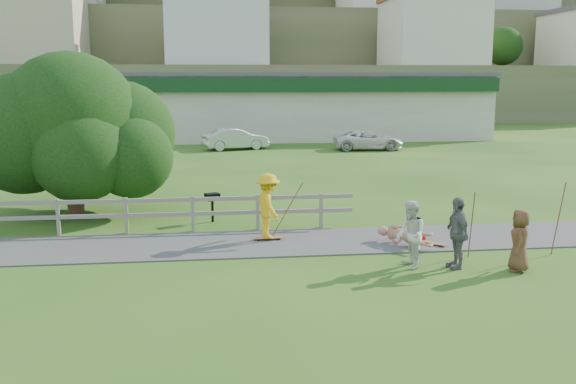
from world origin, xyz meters
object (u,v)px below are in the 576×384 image
(spectator_a, at_px, (411,235))
(spectator_c, at_px, (520,241))
(car_white, at_px, (368,140))
(skater_rider, at_px, (268,209))
(tree, at_px, (73,150))
(spectator_b, at_px, (457,233))
(car_silver, at_px, (235,139))
(bbq, at_px, (212,208))
(skater_fallen, at_px, (405,235))

(spectator_a, xyz_separation_m, spectator_c, (2.55, -0.61, -0.07))
(spectator_c, relative_size, car_white, 0.33)
(skater_rider, relative_size, tree, 0.25)
(car_white, bearing_deg, spectator_b, 173.03)
(car_silver, relative_size, bbq, 4.48)
(spectator_b, bearing_deg, tree, -128.70)
(spectator_b, height_order, spectator_c, spectator_b)
(skater_fallen, relative_size, bbq, 1.80)
(car_white, bearing_deg, tree, 143.62)
(skater_rider, xyz_separation_m, spectator_b, (4.37, -3.24, -0.04))
(skater_fallen, relative_size, tree, 0.22)
(spectator_a, xyz_separation_m, tree, (-9.51, 7.66, 1.39))
(spectator_c, distance_m, car_silver, 28.77)
(spectator_b, bearing_deg, skater_fallen, -166.44)
(spectator_c, relative_size, car_silver, 0.36)
(tree, bearing_deg, spectator_c, -34.41)
(spectator_b, relative_size, bbq, 1.88)
(skater_rider, relative_size, spectator_a, 1.12)
(spectator_a, distance_m, car_silver, 27.78)
(spectator_c, relative_size, tree, 0.20)
(spectator_b, distance_m, car_white, 26.85)
(spectator_a, bearing_deg, skater_rider, -136.36)
(spectator_b, bearing_deg, car_white, 167.97)
(skater_fallen, height_order, spectator_b, spectator_b)
(spectator_a, distance_m, car_white, 26.91)
(skater_fallen, bearing_deg, spectator_a, -141.75)
(spectator_b, distance_m, bbq, 8.44)
(skater_fallen, bearing_deg, spectator_b, -111.80)
(spectator_b, xyz_separation_m, spectator_c, (1.41, -0.46, -0.13))
(skater_rider, xyz_separation_m, skater_fallen, (3.74, -1.05, -0.63))
(skater_rider, distance_m, tree, 7.87)
(skater_rider, bearing_deg, car_white, -35.04)
(skater_rider, height_order, spectator_a, skater_rider)
(spectator_c, relative_size, bbq, 1.61)
(car_white, bearing_deg, skater_rider, 161.78)
(spectator_b, xyz_separation_m, car_white, (4.47, 26.47, -0.26))
(car_silver, distance_m, car_white, 8.81)
(skater_fallen, bearing_deg, car_silver, 60.23)
(skater_rider, distance_m, car_silver, 24.51)
(car_silver, xyz_separation_m, tree, (-6.40, -19.94, 1.53))
(bbq, bearing_deg, spectator_b, -69.19)
(car_white, distance_m, tree, 24.07)
(spectator_a, distance_m, spectator_b, 1.14)
(spectator_c, bearing_deg, car_white, -160.97)
(skater_rider, bearing_deg, tree, 39.77)
(spectator_b, height_order, car_silver, spectator_b)
(car_silver, distance_m, tree, 21.00)
(skater_fallen, bearing_deg, bbq, 106.76)
(spectator_a, xyz_separation_m, car_silver, (-3.11, 27.60, -0.14))
(spectator_a, distance_m, bbq, 7.57)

